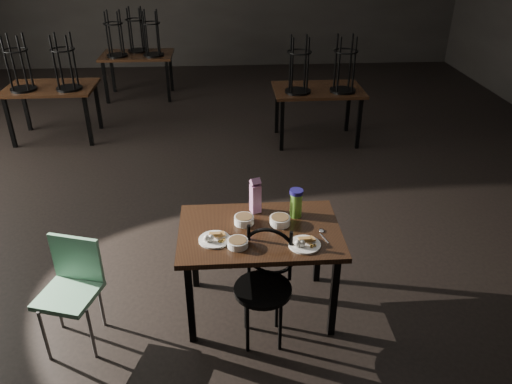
{
  "coord_description": "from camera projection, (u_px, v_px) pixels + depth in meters",
  "views": [
    {
      "loc": [
        0.11,
        -4.71,
        2.77
      ],
      "look_at": [
        0.34,
        -1.22,
        0.85
      ],
      "focal_mm": 35.0,
      "sensor_mm": 36.0,
      "label": 1
    }
  ],
  "objects": [
    {
      "name": "spoon",
      "position": [
        322.0,
        232.0,
        3.66
      ],
      "size": [
        0.05,
        0.2,
        0.01
      ],
      "color": "silver",
      "rests_on": "main_table"
    },
    {
      "name": "plate_left",
      "position": [
        214.0,
        238.0,
        3.55
      ],
      "size": [
        0.23,
        0.23,
        0.07
      ],
      "color": "white",
      "rests_on": "main_table"
    },
    {
      "name": "water_bottle",
      "position": [
        296.0,
        203.0,
        3.8
      ],
      "size": [
        0.13,
        0.13,
        0.23
      ],
      "color": "#7ED63F",
      "rests_on": "main_table"
    },
    {
      "name": "juice_carton",
      "position": [
        255.0,
        196.0,
        3.85
      ],
      "size": [
        0.09,
        0.09,
        0.29
      ],
      "color": "#901A76",
      "rests_on": "main_table"
    },
    {
      "name": "main_table",
      "position": [
        260.0,
        239.0,
        3.73
      ],
      "size": [
        1.2,
        0.8,
        0.75
      ],
      "color": "black",
      "rests_on": "ground"
    },
    {
      "name": "school_chair",
      "position": [
        72.0,
        283.0,
        3.54
      ],
      "size": [
        0.48,
        0.48,
        0.82
      ],
      "rotation": [
        0.0,
        0.0,
        -0.3
      ],
      "color": "#72B18D",
      "rests_on": "ground"
    },
    {
      "name": "bg_table_left",
      "position": [
        49.0,
        87.0,
        6.8
      ],
      "size": [
        1.2,
        0.8,
        1.48
      ],
      "color": "black",
      "rests_on": "ground"
    },
    {
      "name": "bowl_far",
      "position": [
        280.0,
        220.0,
        3.74
      ],
      "size": [
        0.15,
        0.15,
        0.06
      ],
      "color": "white",
      "rests_on": "main_table"
    },
    {
      "name": "plate_right",
      "position": [
        304.0,
        243.0,
        3.5
      ],
      "size": [
        0.23,
        0.23,
        0.07
      ],
      "color": "white",
      "rests_on": "main_table"
    },
    {
      "name": "bg_table_far",
      "position": [
        137.0,
        52.0,
        8.44
      ],
      "size": [
        1.2,
        0.8,
        1.48
      ],
      "color": "black",
      "rests_on": "ground"
    },
    {
      "name": "bg_table_right",
      "position": [
        319.0,
        89.0,
        6.71
      ],
      "size": [
        1.2,
        0.8,
        1.48
      ],
      "color": "black",
      "rests_on": "ground"
    },
    {
      "name": "bowl_near",
      "position": [
        244.0,
        220.0,
        3.75
      ],
      "size": [
        0.15,
        0.15,
        0.06
      ],
      "color": "white",
      "rests_on": "main_table"
    },
    {
      "name": "bentwood_chair",
      "position": [
        265.0,
        278.0,
        3.56
      ],
      "size": [
        0.46,
        0.45,
        0.87
      ],
      "rotation": [
        0.0,
        0.0,
        -0.34
      ],
      "color": "black",
      "rests_on": "ground"
    },
    {
      "name": "bowl_big",
      "position": [
        238.0,
        243.0,
        3.49
      ],
      "size": [
        0.15,
        0.15,
        0.05
      ],
      "color": "white",
      "rests_on": "main_table"
    }
  ]
}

